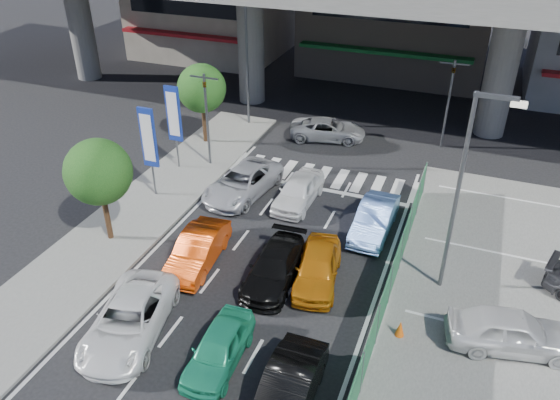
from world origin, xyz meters
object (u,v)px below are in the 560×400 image
at_px(sedan_black_mid, 274,267).
at_px(parked_sedan_white, 512,331).
at_px(taxi_orange_left, 198,250).
at_px(hatch_black_mid_right, 287,391).
at_px(taxi_orange_right, 318,267).
at_px(tree_far, 202,89).
at_px(sedan_white_mid_left, 129,319).
at_px(signboard_far, 174,116).
at_px(wagon_silver_front_left, 243,182).
at_px(tree_near, 98,172).
at_px(sedan_white_front_mid, 298,191).
at_px(crossing_wagon_silver, 328,129).
at_px(street_lamp_right, 465,181).
at_px(signboard_near, 149,140).
at_px(taxi_teal_mid, 219,348).
at_px(traffic_cone, 400,328).
at_px(traffic_light_right, 452,83).
at_px(traffic_light_left, 205,97).
at_px(street_lamp_left, 249,51).
at_px(kei_truck_front_right, 374,219).

height_order(sedan_black_mid, parked_sedan_white, parked_sedan_white).
height_order(taxi_orange_left, parked_sedan_white, parked_sedan_white).
bearing_deg(hatch_black_mid_right, taxi_orange_right, 97.93).
height_order(tree_far, sedan_white_mid_left, tree_far).
distance_m(signboard_far, hatch_black_mid_right, 16.78).
height_order(sedan_black_mid, wagon_silver_front_left, wagon_silver_front_left).
bearing_deg(sedan_black_mid, tree_near, 176.82).
xyz_separation_m(tree_far, wagon_silver_front_left, (4.64, -4.81, -2.70)).
bearing_deg(sedan_white_front_mid, crossing_wagon_silver, 97.94).
xyz_separation_m(street_lamp_right, taxi_orange_left, (-9.72, -2.14, -4.08)).
relative_size(signboard_near, taxi_teal_mid, 1.28).
bearing_deg(sedan_black_mid, traffic_cone, -17.02).
distance_m(taxi_orange_left, parked_sedan_white, 12.13).
height_order(sedan_white_mid_left, parked_sedan_white, parked_sedan_white).
bearing_deg(taxi_orange_left, traffic_light_right, 56.58).
height_order(signboard_near, tree_near, tree_near).
height_order(traffic_light_right, hatch_black_mid_right, traffic_light_right).
relative_size(traffic_light_right, traffic_cone, 8.25).
height_order(tree_far, traffic_cone, tree_far).
height_order(taxi_teal_mid, taxi_orange_right, taxi_orange_right).
height_order(sedan_white_front_mid, parked_sedan_white, parked_sedan_white).
xyz_separation_m(tree_near, sedan_white_front_mid, (6.72, 5.91, -2.70)).
relative_size(traffic_light_left, street_lamp_left, 0.65).
bearing_deg(wagon_silver_front_left, sedan_white_front_mid, 12.76).
height_order(street_lamp_right, signboard_near, street_lamp_right).
bearing_deg(sedan_white_front_mid, hatch_black_mid_right, -70.39).
height_order(traffic_light_right, taxi_orange_left, traffic_light_right).
relative_size(taxi_orange_left, sedan_white_front_mid, 1.03).
height_order(traffic_light_right, tree_near, traffic_light_right).
height_order(traffic_light_left, signboard_near, traffic_light_left).
height_order(street_lamp_right, traffic_cone, street_lamp_right).
bearing_deg(tree_near, tree_far, 94.36).
distance_m(crossing_wagon_silver, traffic_cone, 16.55).
xyz_separation_m(traffic_light_left, sedan_white_mid_left, (3.37, -12.58, -3.25)).
bearing_deg(tree_far, hatch_black_mid_right, -55.06).
height_order(traffic_light_left, taxi_orange_left, traffic_light_left).
xyz_separation_m(street_lamp_right, kei_truck_front_right, (-3.45, 2.75, -4.08)).
bearing_deg(taxi_teal_mid, taxi_orange_left, 122.53).
relative_size(tree_near, sedan_white_front_mid, 1.19).
relative_size(tree_near, kei_truck_front_right, 1.15).
bearing_deg(kei_truck_front_right, signboard_far, 170.04).
bearing_deg(traffic_cone, tree_near, 174.28).
xyz_separation_m(signboard_far, kei_truck_front_right, (11.33, -2.24, -2.37)).
height_order(taxi_teal_mid, traffic_cone, taxi_teal_mid).
relative_size(signboard_far, taxi_teal_mid, 1.28).
distance_m(tree_near, taxi_orange_right, 9.80).
height_order(tree_near, taxi_teal_mid, tree_near).
height_order(taxi_orange_right, sedan_white_front_mid, same).
distance_m(traffic_light_right, signboard_far, 15.38).
distance_m(sedan_white_front_mid, parked_sedan_white, 11.77).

